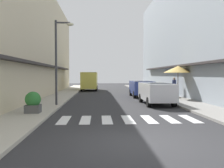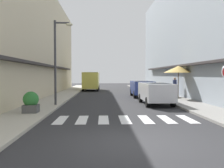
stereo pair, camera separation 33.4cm
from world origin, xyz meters
TOP-DOWN VIEW (x-y plane):
  - ground_plane at (0.00, 14.68)m, footprint 80.76×80.76m
  - sidewalk_left at (-4.77, 14.68)m, footprint 2.24×51.39m
  - sidewalk_right at (4.77, 14.68)m, footprint 2.24×51.39m
  - building_row_left at (-8.39, 15.52)m, footprint 5.50×35.04m
  - building_row_right at (8.39, 15.52)m, footprint 5.50×35.04m
  - crosswalk at (-0.00, 3.92)m, footprint 6.15×2.20m
  - parked_car_near at (2.60, 9.60)m, footprint 1.81×4.39m
  - parked_car_mid at (2.60, 15.61)m, footprint 1.86×4.36m
  - delivery_van at (-2.45, 25.68)m, footprint 2.09×5.44m
  - street_lamp at (-3.79, 8.79)m, footprint 1.19×0.28m
  - cafe_umbrella at (5.18, 13.03)m, footprint 2.37×2.37m
  - planter_corner at (-4.59, 5.42)m, footprint 0.78×0.78m
  - pedestrian_walking_near at (5.29, 14.40)m, footprint 0.34×0.34m

SIDE VIEW (x-z plane):
  - ground_plane at x=0.00m, z-range 0.00..0.00m
  - crosswalk at x=0.00m, z-range 0.00..0.01m
  - sidewalk_left at x=-4.77m, z-range 0.00..0.12m
  - sidewalk_right at x=4.77m, z-range 0.00..0.12m
  - planter_corner at x=-4.59m, z-range 0.12..1.18m
  - parked_car_mid at x=2.60m, z-range 0.19..1.66m
  - parked_car_near at x=2.60m, z-range 0.19..1.66m
  - pedestrian_walking_near at x=5.29m, z-range 0.16..1.85m
  - delivery_van at x=-2.45m, z-range 0.22..2.59m
  - cafe_umbrella at x=5.18m, z-range 1.15..3.78m
  - street_lamp at x=-3.79m, z-range 0.71..6.04m
  - building_row_left at x=-8.39m, z-range 0.00..10.22m
  - building_row_right at x=8.39m, z-range 0.00..11.84m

